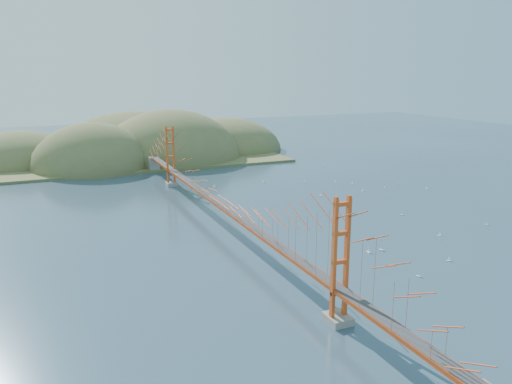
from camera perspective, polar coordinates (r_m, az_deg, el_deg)
name	(u,v)px	position (r m, az deg, el deg)	size (l,w,h in m)	color
ground	(224,228)	(71.77, -3.73, -4.18)	(320.00, 320.00, 0.00)	#2D455A
bridge	(222,180)	(70.12, -3.87, 1.33)	(2.20, 94.40, 12.00)	gray
far_headlands	(144,156)	(137.02, -12.68, 4.09)	(84.00, 58.00, 25.00)	brown
sailboat_11	(398,183)	(103.93, 15.94, 1.00)	(0.61, 0.61, 0.64)	white
sailboat_16	(304,182)	(101.42, 5.54, 1.17)	(0.65, 0.65, 0.73)	white
sailboat_9	(385,187)	(99.56, 14.50, 0.55)	(0.57, 0.57, 0.60)	white
sailboat_10	(419,276)	(58.16, 18.10, -9.07)	(0.53, 0.53, 0.58)	white
sailboat_15	(284,166)	(118.13, 3.22, 2.98)	(0.58, 0.58, 0.62)	white
sailboat_4	(427,189)	(100.56, 18.93, 0.38)	(0.65, 0.65, 0.68)	white
sailboat_14	(363,190)	(95.82, 12.10, 0.19)	(0.42, 0.52, 0.62)	white
sailboat_3	(320,195)	(90.59, 7.38, -0.39)	(0.65, 0.59, 0.73)	white
sailboat_7	(352,183)	(101.59, 10.94, 1.00)	(0.59, 0.59, 0.65)	white
sailboat_17	(323,165)	(120.81, 7.67, 3.12)	(0.61, 0.61, 0.68)	white
sailboat_2	(449,260)	(63.86, 21.18, -7.27)	(0.57, 0.57, 0.60)	white
sailboat_0	(369,251)	(63.84, 12.75, -6.64)	(0.53, 0.64, 0.74)	white
sailboat_5	(487,224)	(80.65, 24.87, -3.34)	(0.53, 0.53, 0.58)	white
sailboat_1	(402,214)	(81.42, 16.33, -2.44)	(0.61, 0.61, 0.63)	white
sailboat_6	(381,249)	(64.98, 14.14, -6.36)	(0.71, 0.71, 0.75)	white
sailboat_8	(335,181)	(102.91, 9.06, 1.24)	(0.54, 0.54, 0.56)	white
sailboat_12	(263,182)	(101.03, 0.86, 1.18)	(0.58, 0.54, 0.65)	white
sailboat_extra_0	(214,186)	(97.74, -4.78, 0.71)	(0.65, 0.65, 0.69)	white
sailboat_extra_1	(440,235)	(72.93, 20.25, -4.62)	(0.51, 0.46, 0.57)	white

